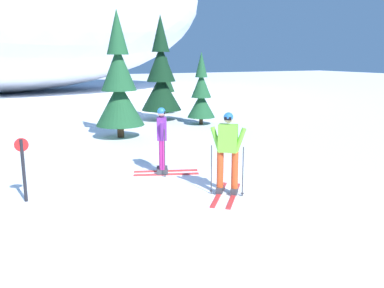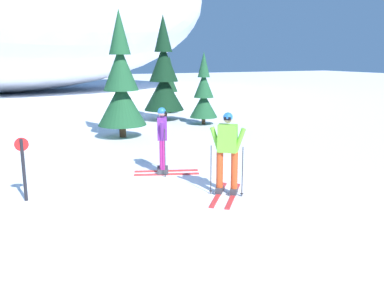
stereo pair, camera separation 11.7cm
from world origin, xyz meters
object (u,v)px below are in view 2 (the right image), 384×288
Objects in this scene: skier_lime_jacket at (227,152)px; pine_tree_center at (121,85)px; pine_tree_right at (204,94)px; trail_marker_post at (23,165)px; skier_purple_jacket at (163,140)px; pine_tree_far_right at (170,89)px; pine_tree_center_right at (164,77)px.

pine_tree_center is (-0.36, 7.26, 0.98)m from skier_lime_jacket.
pine_tree_right is (3.69, 8.65, 0.38)m from skier_lime_jacket.
trail_marker_post is (-3.66, -5.86, -1.16)m from pine_tree_center.
skier_purple_jacket is at bearing -93.66° from pine_tree_center.
pine_tree_far_right is (4.09, 5.57, -0.68)m from pine_tree_center.
skier_lime_jacket is 0.39× the size of pine_tree_center.
pine_tree_right is at bearing -90.67° from pine_tree_far_right.
pine_tree_center_right is (2.53, 10.53, 1.07)m from skier_lime_jacket.
pine_tree_far_right is (4.42, 10.70, 0.36)m from skier_purple_jacket.
pine_tree_center is at bearing -126.33° from pine_tree_far_right.
trail_marker_post is at bearing -167.73° from skier_purple_jacket.
pine_tree_center is 0.96× the size of pine_tree_center_right.
pine_tree_far_right reaches higher than skier_lime_jacket.
pine_tree_center_right is 1.52× the size of pine_tree_right.
skier_lime_jacket is 1.34× the size of trail_marker_post.
skier_purple_jacket is 7.87m from pine_tree_right.
skier_lime_jacket reaches higher than trail_marker_post.
skier_purple_jacket is 11.58m from pine_tree_far_right.
skier_lime_jacket is 4.26m from trail_marker_post.
trail_marker_post is at bearing -121.97° from pine_tree_center.
pine_tree_center_right is at bearing 48.48° from pine_tree_center.
trail_marker_post is at bearing -124.15° from pine_tree_far_right.
skier_purple_jacket is 9.07m from pine_tree_center_right.
pine_tree_center_right is 3.59× the size of trail_marker_post.
skier_lime_jacket is 13.36m from pine_tree_far_right.
skier_purple_jacket is at bearing -110.98° from pine_tree_center_right.
skier_purple_jacket is 0.54× the size of pine_tree_right.
pine_tree_right reaches higher than skier_purple_jacket.
pine_tree_center is at bearing -161.02° from pine_tree_right.
pine_tree_right reaches higher than pine_tree_far_right.
pine_tree_right is at bearing 18.98° from pine_tree_center.
trail_marker_post is at bearing -136.73° from pine_tree_right.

